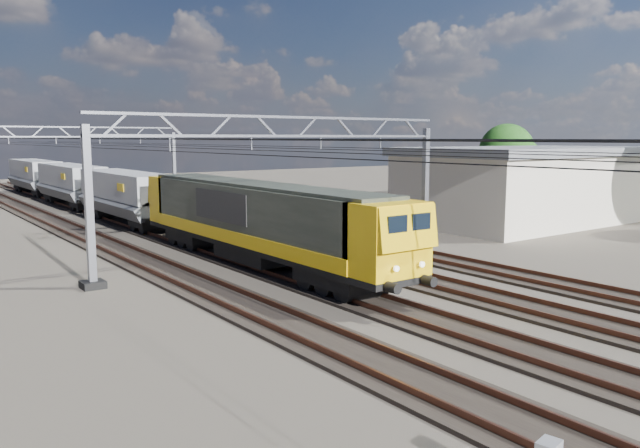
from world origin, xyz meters
TOP-DOWN VIEW (x-y plane):
  - ground at (0.00, 0.00)m, footprint 160.00×160.00m
  - track_outer_west at (-6.00, 0.00)m, footprint 2.60×140.00m
  - track_loco at (-2.00, 0.00)m, footprint 2.60×140.00m
  - track_inner_east at (2.00, 0.00)m, footprint 2.60×140.00m
  - track_outer_east at (6.00, 0.00)m, footprint 2.60×140.00m
  - catenary_gantry_mid at (0.00, 4.00)m, footprint 19.90×0.90m
  - catenary_gantry_far at (0.00, 40.00)m, footprint 19.90×0.90m
  - overhead_wires at (0.00, 8.00)m, footprint 12.03×140.00m
  - locomotive at (-2.00, 3.68)m, footprint 2.76×21.10m
  - hopper_wagon_lead at (-2.00, 21.38)m, footprint 3.38×13.00m
  - hopper_wagon_mid at (-2.00, 35.58)m, footprint 3.38×13.00m
  - hopper_wagon_third at (-2.00, 49.78)m, footprint 3.38×13.00m
  - industrial_shed at (22.00, 6.00)m, footprint 18.60×10.60m
  - tree_far at (30.32, 13.79)m, footprint 5.38×4.98m

SIDE VIEW (x-z plane):
  - ground at x=0.00m, z-range 0.00..0.00m
  - track_outer_west at x=-6.00m, z-range -0.08..0.22m
  - track_loco at x=-2.00m, z-range -0.08..0.22m
  - track_inner_east at x=2.00m, z-range -0.08..0.22m
  - track_outer_east at x=6.00m, z-range -0.08..0.22m
  - hopper_wagon_lead at x=-2.00m, z-range 0.60..3.86m
  - hopper_wagon_mid at x=-2.00m, z-range 0.60..3.86m
  - hopper_wagon_third at x=-2.00m, z-range 0.60..3.86m
  - locomotive at x=-2.00m, z-range 0.52..4.14m
  - industrial_shed at x=22.00m, z-range 0.03..5.43m
  - catenary_gantry_mid at x=0.00m, z-range 0.35..7.46m
  - catenary_gantry_far at x=0.00m, z-range 0.35..7.46m
  - tree_far at x=30.32m, z-range 1.00..8.32m
  - overhead_wires at x=0.00m, z-range 5.48..6.02m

